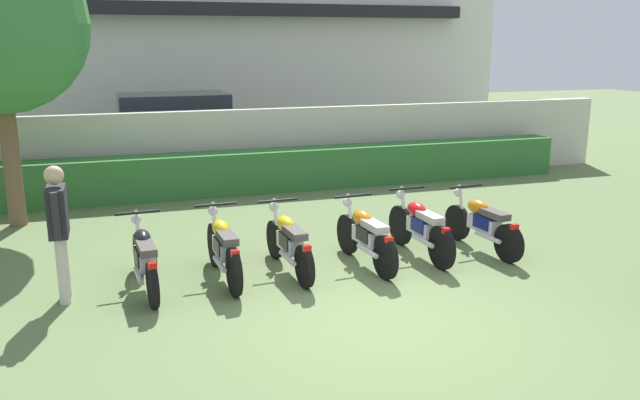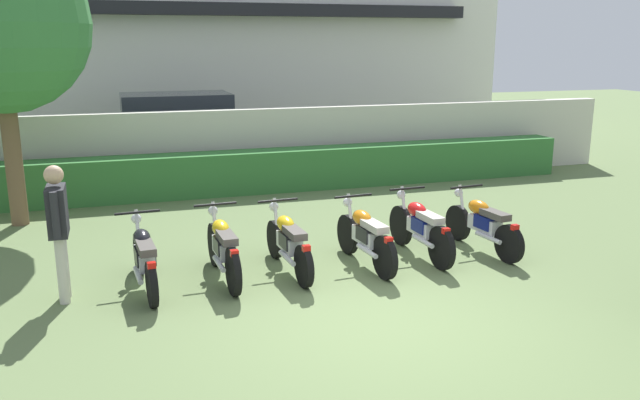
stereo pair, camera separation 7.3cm
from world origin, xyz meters
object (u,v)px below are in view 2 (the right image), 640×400
object	(u,v)px
motorcycle_in_row_0	(144,257)
motorcycle_in_row_1	(223,248)
motorcycle_in_row_2	(288,242)
inspector_person	(58,221)
parked_car	(183,131)
motorcycle_in_row_5	(483,224)
motorcycle_in_row_3	(366,236)
motorcycle_in_row_4	(420,227)

from	to	relation	value
motorcycle_in_row_0	motorcycle_in_row_1	distance (m)	1.04
motorcycle_in_row_2	inspector_person	xyz separation A→B (m)	(-2.96, -0.15, 0.59)
parked_car	motorcycle_in_row_1	xyz separation A→B (m)	(-0.41, -8.57, -0.48)
parked_car	motorcycle_in_row_5	xyz separation A→B (m)	(3.63, -8.54, -0.50)
motorcycle_in_row_1	motorcycle_in_row_3	xyz separation A→B (m)	(2.05, -0.06, -0.01)
motorcycle_in_row_4	motorcycle_in_row_5	bearing A→B (deg)	-95.75
motorcycle_in_row_1	motorcycle_in_row_4	xyz separation A→B (m)	(3.00, 0.08, 0.00)
motorcycle_in_row_1	motorcycle_in_row_3	size ratio (longest dim) A/B	1.02
motorcycle_in_row_1	inspector_person	world-z (taller)	inspector_person
parked_car	motorcycle_in_row_1	world-z (taller)	parked_car
motorcycle_in_row_2	motorcycle_in_row_3	distance (m)	1.13
motorcycle_in_row_1	motorcycle_in_row_5	size ratio (longest dim) A/B	1.01
motorcycle_in_row_4	motorcycle_in_row_2	bearing A→B (deg)	88.45
motorcycle_in_row_0	motorcycle_in_row_1	bearing A→B (deg)	-92.03
motorcycle_in_row_4	inspector_person	distance (m)	5.06
parked_car	inspector_person	size ratio (longest dim) A/B	2.61
parked_car	motorcycle_in_row_4	world-z (taller)	parked_car
parked_car	motorcycle_in_row_5	bearing A→B (deg)	-67.51
motorcycle_in_row_1	inspector_person	size ratio (longest dim) A/B	1.07
parked_car	motorcycle_in_row_2	distance (m)	8.57
parked_car	inspector_person	bearing A→B (deg)	-106.20
motorcycle_in_row_3	motorcycle_in_row_5	world-z (taller)	motorcycle_in_row_3
motorcycle_in_row_0	motorcycle_in_row_3	xyz separation A→B (m)	(3.10, -0.02, 0.01)
motorcycle_in_row_4	motorcycle_in_row_0	bearing A→B (deg)	88.88
motorcycle_in_row_2	motorcycle_in_row_4	bearing A→B (deg)	-92.12
parked_car	inspector_person	xyz separation A→B (m)	(-2.44, -8.69, 0.09)
motorcycle_in_row_0	inspector_person	world-z (taller)	inspector_person
motorcycle_in_row_5	inspector_person	distance (m)	6.10
motorcycle_in_row_2	motorcycle_in_row_4	xyz separation A→B (m)	(2.07, 0.04, 0.02)
motorcycle_in_row_2	inspector_person	size ratio (longest dim) A/B	1.08
motorcycle_in_row_3	parked_car	bearing A→B (deg)	6.09
motorcycle_in_row_3	inspector_person	size ratio (longest dim) A/B	1.05
motorcycle_in_row_2	motorcycle_in_row_5	bearing A→B (deg)	-93.53
motorcycle_in_row_2	motorcycle_in_row_5	world-z (taller)	motorcycle_in_row_5
inspector_person	motorcycle_in_row_5	bearing A→B (deg)	1.34
motorcycle_in_row_0	inspector_person	xyz separation A→B (m)	(-0.99, -0.08, 0.59)
motorcycle_in_row_5	parked_car	bearing A→B (deg)	16.66
motorcycle_in_row_4	motorcycle_in_row_5	xyz separation A→B (m)	(1.04, -0.05, -0.02)
parked_car	motorcycle_in_row_2	bearing A→B (deg)	-87.03
motorcycle_in_row_5	inspector_person	bearing A→B (deg)	85.00
parked_car	motorcycle_in_row_3	bearing A→B (deg)	-79.72
motorcycle_in_row_1	motorcycle_in_row_2	distance (m)	0.93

